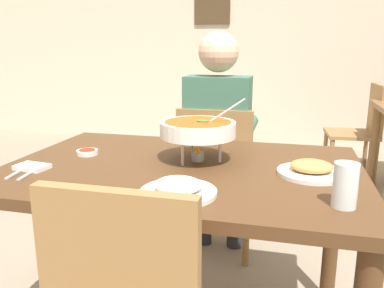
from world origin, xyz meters
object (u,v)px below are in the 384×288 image
(chair_diner_main, at_px, (217,173))
(sauce_dish, at_px, (87,152))
(dining_table_main, at_px, (183,192))
(rice_plate, at_px, (178,189))
(diner_main, at_px, (219,133))
(chair_bg_right, at_px, (362,126))
(curry_bowl, at_px, (198,129))
(appetizer_plate, at_px, (311,170))
(drink_glass, at_px, (345,188))

(chair_diner_main, relative_size, sauce_dish, 10.00)
(dining_table_main, distance_m, rice_plate, 0.34)
(dining_table_main, distance_m, sauce_dish, 0.45)
(dining_table_main, relative_size, diner_main, 1.03)
(chair_diner_main, relative_size, chair_bg_right, 1.00)
(curry_bowl, distance_m, appetizer_plate, 0.45)
(rice_plate, bearing_deg, drink_glass, 2.76)
(appetizer_plate, bearing_deg, diner_main, 121.35)
(diner_main, height_order, sauce_dish, diner_main)
(dining_table_main, height_order, rice_plate, rice_plate)
(drink_glass, bearing_deg, rice_plate, -177.24)
(sauce_dish, bearing_deg, diner_main, 59.02)
(dining_table_main, relative_size, appetizer_plate, 5.64)
(dining_table_main, height_order, diner_main, diner_main)
(sauce_dish, height_order, drink_glass, drink_glass)
(diner_main, xyz_separation_m, appetizer_plate, (0.48, -0.78, 0.05))
(chair_diner_main, relative_size, curry_bowl, 2.71)
(rice_plate, relative_size, chair_bg_right, 0.27)
(dining_table_main, distance_m, diner_main, 0.78)
(chair_bg_right, bearing_deg, curry_bowl, -113.03)
(appetizer_plate, bearing_deg, drink_glass, -74.34)
(chair_diner_main, bearing_deg, dining_table_main, -90.00)
(dining_table_main, relative_size, rice_plate, 5.64)
(diner_main, height_order, rice_plate, diner_main)
(appetizer_plate, xyz_separation_m, drink_glass, (0.08, -0.28, 0.04))
(dining_table_main, xyz_separation_m, rice_plate, (0.07, -0.30, 0.13))
(sauce_dish, xyz_separation_m, drink_glass, (0.99, -0.33, 0.05))
(appetizer_plate, bearing_deg, chair_diner_main, 122.45)
(chair_diner_main, xyz_separation_m, rice_plate, (0.07, -1.05, 0.29))
(dining_table_main, distance_m, chair_bg_right, 2.68)
(curry_bowl, distance_m, chair_bg_right, 2.62)
(curry_bowl, height_order, sauce_dish, curry_bowl)
(diner_main, xyz_separation_m, drink_glass, (0.55, -1.06, 0.09))
(curry_bowl, bearing_deg, rice_plate, -85.83)
(dining_table_main, height_order, chair_bg_right, chair_bg_right)
(curry_bowl, xyz_separation_m, sauce_dish, (-0.48, -0.02, -0.12))
(dining_table_main, bearing_deg, chair_bg_right, 66.79)
(dining_table_main, height_order, appetizer_plate, appetizer_plate)
(chair_diner_main, bearing_deg, diner_main, 90.00)
(diner_main, bearing_deg, appetizer_plate, -58.65)
(chair_diner_main, height_order, drink_glass, drink_glass)
(rice_plate, bearing_deg, curry_bowl, 94.17)
(chair_bg_right, bearing_deg, rice_plate, -109.62)
(chair_diner_main, bearing_deg, sauce_dish, -122.16)
(dining_table_main, distance_m, appetizer_plate, 0.49)
(sauce_dish, relative_size, chair_bg_right, 0.10)
(drink_glass, bearing_deg, diner_main, 117.61)
(curry_bowl, relative_size, appetizer_plate, 1.39)
(sauce_dish, height_order, chair_bg_right, chair_bg_right)
(sauce_dish, relative_size, drink_glass, 0.69)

